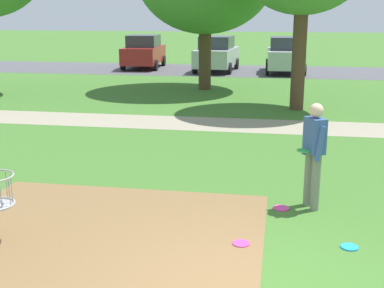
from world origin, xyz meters
TOP-DOWN VIEW (x-y plane):
  - dirt_tee_pad at (-2.19, 1.25)m, footprint 4.67×3.95m
  - player_throwing at (0.84, 2.84)m, footprint 0.45×0.49m
  - frisbee_mid_grass at (-0.16, 1.28)m, footprint 0.24×0.24m
  - frisbee_far_left at (1.28, 1.42)m, footprint 0.24×0.24m
  - frisbee_far_right at (0.37, 2.70)m, footprint 0.26×0.26m
  - parking_lot_strip at (0.00, 22.75)m, footprint 36.00×6.00m
  - parked_car_leftmost at (-7.36, 23.18)m, footprint 2.16×4.30m
  - parked_car_center_left at (-3.12, 22.29)m, footprint 2.16×4.29m
  - parked_car_center_right at (0.49, 22.19)m, footprint 2.08×4.25m
  - gravel_path at (0.00, 8.90)m, footprint 40.00×1.84m

SIDE VIEW (x-z plane):
  - gravel_path at x=0.00m, z-range 0.00..0.00m
  - parking_lot_strip at x=0.00m, z-range 0.00..0.01m
  - dirt_tee_pad at x=-2.19m, z-range 0.00..0.01m
  - frisbee_mid_grass at x=-0.16m, z-range 0.00..0.02m
  - frisbee_far_left at x=1.28m, z-range 0.00..0.02m
  - frisbee_far_right at x=0.37m, z-range 0.00..0.02m
  - parked_car_leftmost at x=-7.36m, z-range 0.00..1.84m
  - parked_car_center_left at x=-3.12m, z-range 0.00..1.84m
  - parked_car_center_right at x=0.49m, z-range 0.00..1.84m
  - player_throwing at x=0.84m, z-range 0.11..1.82m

